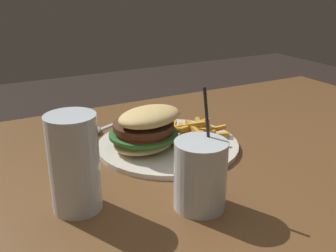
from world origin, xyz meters
TOP-DOWN VIEW (x-y plane):
  - meal_plate_near at (-0.06, -0.17)m, footprint 0.30×0.30m
  - beer_glass at (0.15, -0.04)m, footprint 0.08×0.08m
  - juice_glass at (-0.02, 0.05)m, footprint 0.08×0.08m
  - spoon at (0.03, -0.33)m, footprint 0.18×0.10m

SIDE VIEW (x-z plane):
  - spoon at x=0.03m, z-range 0.76..0.78m
  - meal_plate_near at x=-0.06m, z-range 0.74..0.85m
  - juice_glass at x=-0.02m, z-range 0.72..0.91m
  - beer_glass at x=0.15m, z-range 0.76..0.91m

